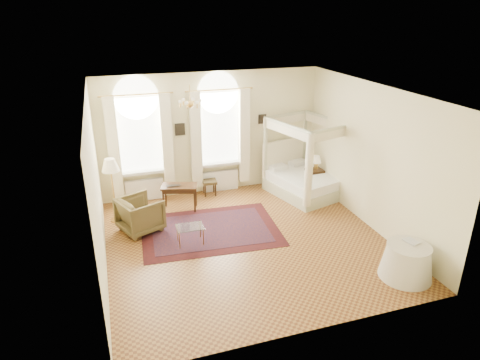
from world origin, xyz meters
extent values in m
plane|color=olive|center=(0.00, 0.00, 0.00)|extent=(6.00, 6.00, 0.00)
plane|color=#F5E8BB|center=(0.00, 3.00, 1.65)|extent=(6.00, 0.00, 6.00)
plane|color=#F5E8BB|center=(0.00, -3.00, 1.65)|extent=(6.00, 0.00, 6.00)
plane|color=#F5E8BB|center=(-3.00, 0.00, 1.65)|extent=(0.00, 6.00, 6.00)
plane|color=#F5E8BB|center=(3.00, 0.00, 1.65)|extent=(0.00, 6.00, 6.00)
plane|color=white|center=(0.00, 0.00, 3.30)|extent=(6.00, 6.00, 0.00)
cube|color=white|center=(-1.90, 2.97, 1.80)|extent=(1.10, 0.04, 1.90)
cylinder|color=white|center=(-1.90, 2.97, 2.75)|extent=(1.10, 0.04, 1.10)
cube|color=white|center=(-1.90, 2.88, 0.81)|extent=(1.32, 0.24, 0.08)
cube|color=#F0E5C6|center=(-2.57, 2.80, 1.55)|extent=(0.28, 0.14, 2.60)
cube|color=#F0E5C6|center=(-1.23, 2.80, 1.55)|extent=(0.28, 0.14, 2.60)
cube|color=white|center=(-1.90, 2.90, 0.30)|extent=(1.00, 0.12, 0.58)
cube|color=white|center=(0.20, 2.97, 1.80)|extent=(1.10, 0.04, 1.90)
cylinder|color=white|center=(0.20, 2.97, 2.75)|extent=(1.10, 0.04, 1.10)
cube|color=white|center=(0.20, 2.88, 0.81)|extent=(1.32, 0.24, 0.08)
cube|color=#F0E5C6|center=(-0.47, 2.80, 1.55)|extent=(0.28, 0.14, 2.60)
cube|color=#F0E5C6|center=(0.87, 2.80, 1.55)|extent=(0.28, 0.14, 2.60)
cube|color=white|center=(0.20, 2.90, 0.30)|extent=(1.00, 0.12, 0.58)
cylinder|color=#AC8239|center=(-0.90, 1.20, 3.10)|extent=(0.02, 0.02, 0.40)
sphere|color=#AC8239|center=(-0.90, 1.20, 2.88)|extent=(0.16, 0.16, 0.16)
sphere|color=#F5E4BE|center=(-0.68, 1.20, 2.95)|extent=(0.07, 0.07, 0.07)
sphere|color=#F5E4BE|center=(-0.79, 1.39, 2.95)|extent=(0.07, 0.07, 0.07)
sphere|color=#F5E4BE|center=(-1.01, 1.39, 2.95)|extent=(0.07, 0.07, 0.07)
sphere|color=#F5E4BE|center=(-1.12, 1.20, 2.95)|extent=(0.07, 0.07, 0.07)
sphere|color=#F5E4BE|center=(-1.01, 1.01, 2.95)|extent=(0.07, 0.07, 0.07)
sphere|color=#F5E4BE|center=(-0.79, 1.01, 2.95)|extent=(0.07, 0.07, 0.07)
cube|color=black|center=(-0.85, 2.97, 1.85)|extent=(0.26, 0.03, 0.32)
cube|color=black|center=(1.45, 2.97, 1.95)|extent=(0.22, 0.03, 0.26)
cube|color=#BDBD9A|center=(2.35, 1.96, 0.16)|extent=(1.97, 2.22, 0.32)
cube|color=silver|center=(2.35, 1.96, 0.45)|extent=(1.86, 2.11, 0.25)
cube|color=#F0E5C6|center=(2.10, 2.83, 0.81)|extent=(1.49, 0.48, 1.07)
cube|color=#BDBD9A|center=(1.43, 2.62, 1.03)|extent=(0.10, 0.10, 2.06)
cube|color=#BDBD9A|center=(2.79, 3.00, 1.03)|extent=(0.10, 0.10, 2.06)
cube|color=#BDBD9A|center=(1.91, 0.91, 1.03)|extent=(0.10, 0.10, 2.06)
cube|color=#BDBD9A|center=(3.27, 1.30, 1.03)|extent=(0.10, 0.10, 2.06)
cube|color=#BDBD9A|center=(2.11, 2.81, 2.06)|extent=(1.49, 0.48, 0.07)
cube|color=#BDBD9A|center=(2.59, 1.11, 2.06)|extent=(1.49, 0.48, 0.07)
cube|color=#BDBD9A|center=(1.67, 1.77, 2.06)|extent=(0.58, 1.83, 0.07)
cube|color=#BDBD9A|center=(3.03, 2.15, 2.06)|extent=(0.58, 1.83, 0.07)
cube|color=#F0E5C6|center=(2.11, 2.81, 1.93)|extent=(1.53, 0.46, 0.25)
cube|color=#F0E5C6|center=(2.59, 1.11, 1.93)|extent=(1.53, 0.46, 0.25)
cube|color=#F0E5C6|center=(1.67, 1.77, 1.93)|extent=(0.56, 1.87, 0.25)
cube|color=#F0E5C6|center=(3.03, 2.15, 1.93)|extent=(0.56, 1.87, 0.25)
cylinder|color=#F0E5C6|center=(1.91, 0.91, 1.12)|extent=(0.20, 0.20, 1.88)
cylinder|color=#F0E5C6|center=(3.27, 1.30, 1.12)|extent=(0.20, 0.20, 1.88)
cube|color=#331C0E|center=(2.70, 2.07, 0.32)|extent=(0.45, 0.41, 0.63)
cylinder|color=#AC8239|center=(2.78, 2.16, 0.72)|extent=(0.11, 0.11, 0.18)
cone|color=#F5E4BE|center=(2.78, 2.16, 0.90)|extent=(0.25, 0.25, 0.20)
cube|color=#331C0E|center=(-1.11, 2.04, 0.64)|extent=(0.98, 0.70, 0.05)
cube|color=#331C0E|center=(-1.11, 2.04, 0.56)|extent=(0.87, 0.59, 0.09)
cylinder|color=#331C0E|center=(-1.43, 2.32, 0.31)|extent=(0.04, 0.04, 0.62)
cylinder|color=#331C0E|center=(-0.68, 2.09, 0.31)|extent=(0.04, 0.04, 0.62)
cylinder|color=#331C0E|center=(-1.53, 1.98, 0.31)|extent=(0.04, 0.04, 0.62)
cylinder|color=#331C0E|center=(-0.79, 1.75, 0.31)|extent=(0.04, 0.04, 0.62)
imported|color=black|center=(-1.25, 2.08, 0.68)|extent=(0.37, 0.25, 0.03)
cube|color=#45391D|center=(-0.16, 2.70, 0.39)|extent=(0.40, 0.40, 0.07)
cylinder|color=#331C0E|center=(-0.32, 2.57, 0.18)|extent=(0.04, 0.04, 0.36)
cylinder|color=#331C0E|center=(-0.04, 2.55, 0.18)|extent=(0.04, 0.04, 0.36)
cylinder|color=#331C0E|center=(-0.29, 2.85, 0.18)|extent=(0.04, 0.04, 0.36)
cylinder|color=#331C0E|center=(-0.01, 2.83, 0.18)|extent=(0.04, 0.04, 0.36)
imported|color=#4C3F20|center=(-2.17, 1.22, 0.41)|extent=(1.16, 1.15, 0.81)
cube|color=silver|center=(-1.21, 0.30, 0.40)|extent=(0.61, 0.44, 0.02)
cylinder|color=#AC8239|center=(-1.47, 0.14, 0.20)|extent=(0.02, 0.02, 0.40)
cylinder|color=#AC8239|center=(-0.95, 0.12, 0.20)|extent=(0.02, 0.02, 0.40)
cylinder|color=#AC8239|center=(-1.46, 0.47, 0.20)|extent=(0.02, 0.02, 0.40)
cylinder|color=#AC8239|center=(-0.94, 0.46, 0.20)|extent=(0.02, 0.02, 0.40)
cylinder|color=#AC8239|center=(-2.70, 1.90, 0.01)|extent=(0.28, 0.28, 0.03)
cylinder|color=#AC8239|center=(-2.70, 1.90, 0.70)|extent=(0.04, 0.04, 1.39)
cone|color=#F5E4BE|center=(-2.70, 1.90, 1.44)|extent=(0.41, 0.41, 0.30)
cube|color=#410F0F|center=(-0.65, 0.73, 0.00)|extent=(3.29, 2.47, 0.01)
cube|color=black|center=(-0.65, 0.73, 0.01)|extent=(2.76, 1.95, 0.01)
cone|color=silver|center=(2.47, -2.21, 0.32)|extent=(1.00, 1.00, 0.65)
cylinder|color=silver|center=(2.47, -2.21, 0.67)|extent=(0.82, 0.82, 0.04)
imported|color=black|center=(2.49, -2.13, 0.70)|extent=(0.26, 0.31, 0.03)
camera|label=1|loc=(-2.69, -7.84, 4.86)|focal=32.00mm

